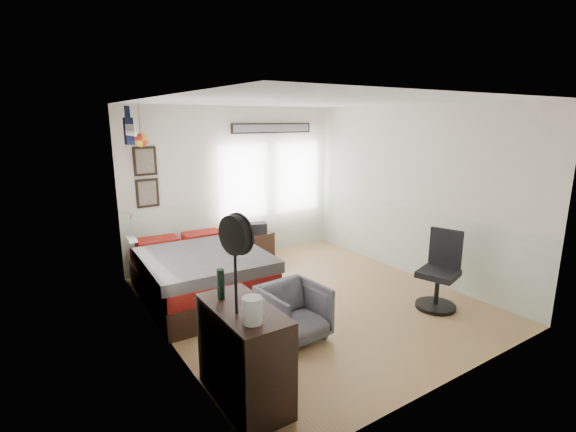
# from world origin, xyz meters

# --- Properties ---
(ground_plane) EXTENTS (4.00, 4.50, 0.01)m
(ground_plane) POSITION_xyz_m (0.00, 0.00, -0.01)
(ground_plane) COLOR #9E7E4C
(room_shell) EXTENTS (4.02, 4.52, 2.71)m
(room_shell) POSITION_xyz_m (-0.08, 0.19, 1.61)
(room_shell) COLOR beige
(room_shell) RESTS_ON ground_plane
(wall_decor) EXTENTS (3.55, 1.32, 1.44)m
(wall_decor) POSITION_xyz_m (-1.10, 1.96, 2.10)
(wall_decor) COLOR black
(wall_decor) RESTS_ON room_shell
(bed) EXTENTS (1.65, 2.24, 0.70)m
(bed) POSITION_xyz_m (-1.23, 0.96, 0.34)
(bed) COLOR #332017
(bed) RESTS_ON ground_plane
(dresser) EXTENTS (0.48, 1.00, 0.90)m
(dresser) POSITION_xyz_m (-1.74, -1.39, 0.45)
(dresser) COLOR #332017
(dresser) RESTS_ON ground_plane
(armchair) EXTENTS (0.72, 0.74, 0.63)m
(armchair) POSITION_xyz_m (-0.76, -0.72, 0.32)
(armchair) COLOR #4D4D56
(armchair) RESTS_ON ground_plane
(nightstand) EXTENTS (0.58, 0.51, 0.50)m
(nightstand) POSITION_xyz_m (0.23, 1.90, 0.25)
(nightstand) COLOR #332017
(nightstand) RESTS_ON ground_plane
(task_chair) EXTENTS (0.58, 0.58, 1.06)m
(task_chair) POSITION_xyz_m (1.33, -1.11, 0.43)
(task_chair) COLOR black
(task_chair) RESTS_ON ground_plane
(kettle) EXTENTS (0.19, 0.16, 0.22)m
(kettle) POSITION_xyz_m (-1.80, -1.68, 1.01)
(kettle) COLOR silver
(kettle) RESTS_ON dresser
(bottle) EXTENTS (0.07, 0.07, 0.28)m
(bottle) POSITION_xyz_m (-1.81, -1.11, 1.04)
(bottle) COLOR black
(bottle) RESTS_ON dresser
(stand_fan) EXTENTS (0.17, 0.35, 0.86)m
(stand_fan) POSITION_xyz_m (-1.82, -1.46, 1.57)
(stand_fan) COLOR black
(stand_fan) RESTS_ON dresser
(black_bag) EXTENTS (0.37, 0.29, 0.19)m
(black_bag) POSITION_xyz_m (0.23, 1.90, 0.59)
(black_bag) COLOR black
(black_bag) RESTS_ON nightstand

